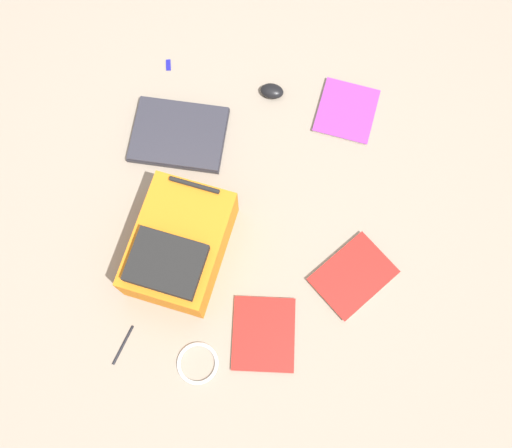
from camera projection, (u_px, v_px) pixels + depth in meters
ground_plane at (256, 215)px, 2.09m from camera, size 3.89×3.89×0.00m
backpack at (179, 246)px, 1.96m from camera, size 0.34×0.44×0.21m
laptop at (179, 134)px, 2.17m from camera, size 0.36×0.28×0.03m
book_manual at (347, 111)px, 2.21m from camera, size 0.24×0.26×0.02m
book_red at (264, 334)px, 1.96m from camera, size 0.24×0.28×0.01m
book_blue at (353, 276)px, 2.01m from camera, size 0.32×0.33×0.02m
computer_mouse at (272, 91)px, 2.22m from camera, size 0.09×0.07×0.04m
cable_coil at (198, 363)px, 1.93m from camera, size 0.14×0.14×0.01m
pen_black at (123, 345)px, 1.95m from camera, size 0.04×0.14×0.01m
usb_stick at (168, 65)px, 2.27m from camera, size 0.03×0.05×0.01m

